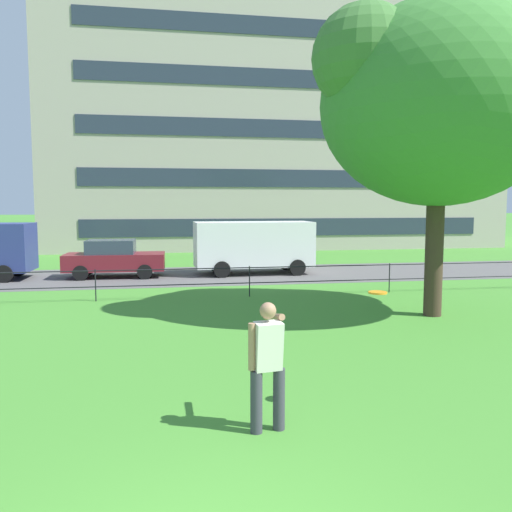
# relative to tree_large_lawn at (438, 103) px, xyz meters

# --- Properties ---
(street_strip) EXTENTS (80.00, 6.08, 0.01)m
(street_strip) POSITION_rel_tree_large_lawn_xyz_m (-6.94, 8.82, -5.66)
(street_strip) COLOR #565454
(street_strip) RESTS_ON ground
(park_fence) EXTENTS (33.84, 0.04, 1.00)m
(park_fence) POSITION_rel_tree_large_lawn_xyz_m (-6.94, 3.47, -4.99)
(park_fence) COLOR black
(park_fence) RESTS_ON ground
(tree_large_lawn) EXTENTS (7.04, 6.40, 8.21)m
(tree_large_lawn) POSITION_rel_tree_large_lawn_xyz_m (0.00, 0.00, 0.00)
(tree_large_lawn) COLOR #423023
(tree_large_lawn) RESTS_ON ground
(person_thrower) EXTENTS (0.51, 0.82, 1.74)m
(person_thrower) POSITION_rel_tree_large_lawn_xyz_m (-5.91, -6.64, -4.73)
(person_thrower) COLOR #383842
(person_thrower) RESTS_ON ground
(frisbee) EXTENTS (0.29, 0.29, 0.03)m
(frisbee) POSITION_rel_tree_large_lawn_xyz_m (-4.22, -6.23, -3.92)
(frisbee) COLOR orange
(car_maroon_far_left) EXTENTS (4.04, 1.89, 1.54)m
(car_maroon_far_left) POSITION_rel_tree_large_lawn_xyz_m (-9.28, 8.92, -4.89)
(car_maroon_far_left) COLOR maroon
(car_maroon_far_left) RESTS_ON ground
(panel_van_right) EXTENTS (5.06, 2.21, 2.24)m
(panel_van_right) POSITION_rel_tree_large_lawn_xyz_m (-3.45, 9.00, -4.40)
(panel_van_right) COLOR white
(panel_van_right) RESTS_ON ground
(apartment_building_background) EXTENTS (30.80, 14.40, 18.79)m
(apartment_building_background) POSITION_rel_tree_large_lawn_xyz_m (0.57, 26.49, 3.73)
(apartment_building_background) COLOR #ADA393
(apartment_building_background) RESTS_ON ground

